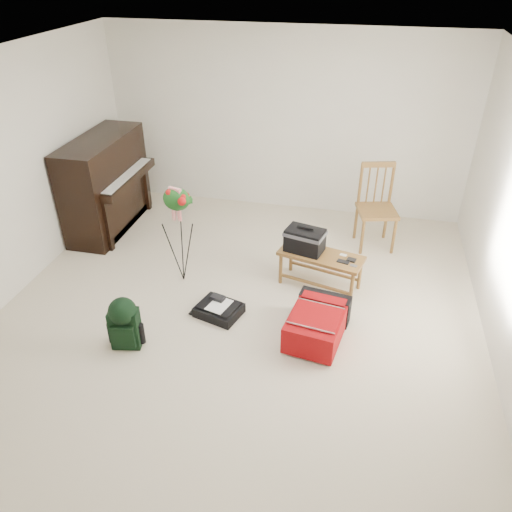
% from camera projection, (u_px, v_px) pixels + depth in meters
% --- Properties ---
extents(floor, '(5.00, 5.50, 0.01)m').
position_uv_depth(floor, '(236.00, 319.00, 5.21)').
color(floor, beige).
rests_on(floor, ground).
extents(ceiling, '(5.00, 5.50, 0.01)m').
position_uv_depth(ceiling, '(229.00, 69.00, 3.89)').
color(ceiling, white).
rests_on(ceiling, wall_back).
extents(wall_back, '(5.00, 0.04, 2.50)m').
position_uv_depth(wall_back, '(285.00, 123.00, 6.83)').
color(wall_back, silver).
rests_on(wall_back, floor).
extents(piano, '(0.71, 1.50, 1.25)m').
position_uv_depth(piano, '(107.00, 186.00, 6.63)').
color(piano, black).
rests_on(piano, floor).
extents(bench, '(0.99, 0.59, 0.72)m').
position_uv_depth(bench, '(309.00, 246.00, 5.48)').
color(bench, brown).
rests_on(bench, floor).
extents(dining_chair, '(0.56, 0.56, 1.07)m').
position_uv_depth(dining_chair, '(377.00, 208.00, 6.25)').
color(dining_chair, brown).
rests_on(dining_chair, floor).
extents(red_suitcase, '(0.61, 0.81, 0.32)m').
position_uv_depth(red_suitcase, '(318.00, 320.00, 4.93)').
color(red_suitcase, '#A20B06').
rests_on(red_suitcase, floor).
extents(black_duffel, '(0.53, 0.47, 0.19)m').
position_uv_depth(black_duffel, '(219.00, 309.00, 5.24)').
color(black_duffel, black).
rests_on(black_duffel, floor).
extents(green_backpack, '(0.30, 0.28, 0.55)m').
position_uv_depth(green_backpack, '(124.00, 321.00, 4.71)').
color(green_backpack, black).
rests_on(green_backpack, floor).
extents(flower_stand, '(0.47, 0.47, 1.20)m').
position_uv_depth(flower_stand, '(180.00, 236.00, 5.52)').
color(flower_stand, black).
rests_on(flower_stand, floor).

